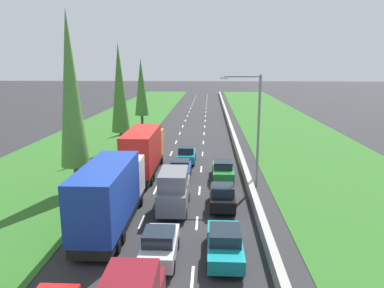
% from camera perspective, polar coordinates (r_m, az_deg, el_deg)
% --- Properties ---
extents(ground_plane, '(300.00, 300.00, 0.00)m').
position_cam_1_polar(ground_plane, '(61.14, 0.40, 3.23)').
color(ground_plane, '#28282B').
rests_on(ground_plane, ground).
extents(grass_verge_left, '(14.00, 140.00, 0.04)m').
position_cam_1_polar(grass_verge_left, '(62.93, -11.21, 3.28)').
color(grass_verge_left, '#2D6623').
rests_on(grass_verge_left, ground).
extents(grass_verge_right, '(14.00, 140.00, 0.04)m').
position_cam_1_polar(grass_verge_right, '(62.23, 13.74, 3.06)').
color(grass_verge_right, '#2D6623').
rests_on(grass_verge_right, ground).
extents(median_barrier, '(0.44, 120.00, 0.85)m').
position_cam_1_polar(median_barrier, '(61.11, 5.76, 3.57)').
color(median_barrier, '#9E9B93').
rests_on(median_barrier, ground).
extents(lane_markings, '(3.64, 116.00, 0.01)m').
position_cam_1_polar(lane_markings, '(61.14, 0.40, 3.24)').
color(lane_markings, white).
rests_on(lane_markings, ground).
extents(silver_hatchback_centre_lane, '(1.74, 3.90, 1.72)m').
position_cam_1_polar(silver_hatchback_centre_lane, '(19.22, -5.05, -15.44)').
color(silver_hatchback_centre_lane, silver).
rests_on(silver_hatchback_centre_lane, ground).
extents(teal_sedan_right_lane, '(1.82, 4.50, 1.64)m').
position_cam_1_polar(teal_sedan_right_lane, '(19.43, 5.13, -15.20)').
color(teal_sedan_right_lane, teal).
rests_on(teal_sedan_right_lane, ground).
extents(grey_van_centre_lane, '(1.96, 4.90, 2.82)m').
position_cam_1_polar(grey_van_centre_lane, '(25.04, -2.85, -7.20)').
color(grey_van_centre_lane, slate).
rests_on(grey_van_centre_lane, ground).
extents(black_hatchback_right_lane, '(1.74, 3.90, 1.72)m').
position_cam_1_polar(black_hatchback_right_lane, '(25.55, 4.78, -8.16)').
color(black_hatchback_right_lane, black).
rests_on(black_hatchback_right_lane, ground).
extents(blue_hatchback_centre_lane, '(1.74, 3.90, 1.72)m').
position_cam_1_polar(blue_hatchback_centre_lane, '(31.75, -1.81, -3.97)').
color(blue_hatchback_centre_lane, '#1E47B7').
rests_on(blue_hatchback_centre_lane, ground).
extents(blue_box_truck_left_lane, '(2.46, 9.40, 4.18)m').
position_cam_1_polar(blue_box_truck_left_lane, '(22.62, -12.60, -7.57)').
color(blue_box_truck_left_lane, black).
rests_on(blue_box_truck_left_lane, ground).
extents(green_sedan_right_lane, '(1.82, 4.50, 1.64)m').
position_cam_1_polar(green_sedan_right_lane, '(31.81, 4.85, -4.02)').
color(green_sedan_right_lane, '#237A33').
rests_on(green_sedan_right_lane, ground).
extents(teal_hatchback_centre_lane, '(1.74, 3.90, 1.72)m').
position_cam_1_polar(teal_hatchback_centre_lane, '(36.73, -0.86, -1.68)').
color(teal_hatchback_centre_lane, teal).
rests_on(teal_hatchback_centre_lane, ground).
extents(red_box_truck_left_lane, '(2.46, 9.40, 4.18)m').
position_cam_1_polar(red_box_truck_left_lane, '(32.92, -7.54, -1.05)').
color(red_box_truck_left_lane, black).
rests_on(red_box_truck_left_lane, ground).
extents(poplar_tree_second, '(2.14, 2.14, 13.70)m').
position_cam_1_polar(poplar_tree_second, '(28.41, -18.45, 7.97)').
color(poplar_tree_second, '#4C3823').
rests_on(poplar_tree_second, ground).
extents(poplar_tree_third, '(2.10, 2.10, 12.06)m').
position_cam_1_polar(poplar_tree_third, '(41.98, -11.29, 8.50)').
color(poplar_tree_third, '#4C3823').
rests_on(poplar_tree_third, ground).
extents(poplar_tree_fourth, '(2.06, 2.06, 10.56)m').
position_cam_1_polar(poplar_tree_fourth, '(55.41, -7.95, 8.74)').
color(poplar_tree_fourth, '#4C3823').
rests_on(poplar_tree_fourth, ground).
extents(street_light_mast, '(3.20, 0.28, 9.00)m').
position_cam_1_polar(street_light_mast, '(29.13, 9.73, 3.23)').
color(street_light_mast, gray).
rests_on(street_light_mast, ground).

